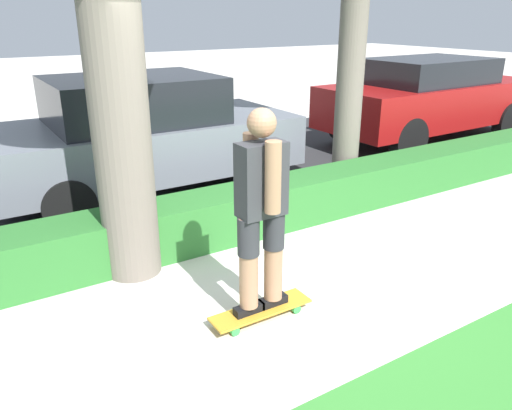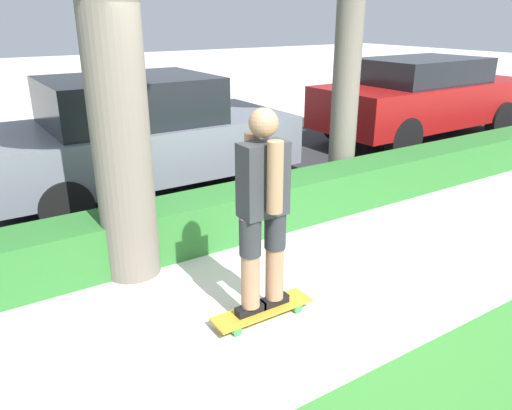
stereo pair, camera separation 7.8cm
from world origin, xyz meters
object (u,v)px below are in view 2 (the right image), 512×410
Objects in this scene: skateboard at (262,310)px; parked_car_middle at (138,135)px; parked_car_rear at (423,97)px; skater_person at (263,209)px.

parked_car_middle reaches higher than skateboard.
skater_person is at bearing -151.16° from parked_car_rear.
parked_car_rear is at bearing -1.07° from parked_car_middle.
parked_car_middle is 5.85m from parked_car_rear.
skater_person is (-0.00, -0.00, 0.92)m from skateboard.
parked_car_rear is (5.85, -0.09, 0.04)m from parked_car_middle.
parked_car_rear is at bearing 29.95° from skateboard.
skateboard is 0.19× the size of parked_car_rear.
skater_person is 0.40× the size of parked_car_middle.
skateboard is 3.75m from parked_car_middle.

